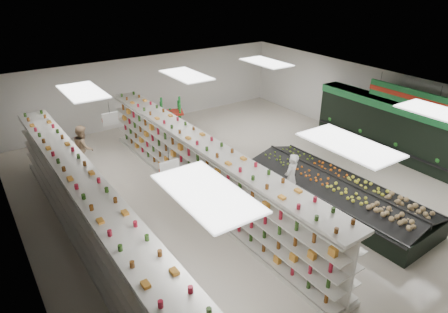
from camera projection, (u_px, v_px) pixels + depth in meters
floor at (246, 188)px, 13.89m from camera, size 16.00×16.00×0.00m
ceiling at (248, 100)px, 12.50m from camera, size 14.00×16.00×0.02m
wall_back at (147, 90)px, 19.17m from camera, size 14.00×0.02×3.20m
wall_left at (16, 213)px, 9.68m from camera, size 0.02×16.00×3.20m
wall_right at (381, 108)px, 16.71m from camera, size 0.02×16.00×3.20m
produce_wall_case at (404, 130)px, 15.51m from camera, size 0.93×8.00×2.20m
aisle_sign_near at (169, 169)px, 9.29m from camera, size 0.52×0.06×0.75m
aisle_sign_far at (110, 119)px, 12.28m from camera, size 0.52×0.06×0.75m
hortifruti_banner at (407, 96)px, 14.76m from camera, size 0.12×3.20×0.95m
gondola_left at (91, 220)px, 10.44m from camera, size 1.12×12.57×2.18m
gondola_center at (201, 172)px, 12.94m from camera, size 1.15×12.16×2.11m
produce_island at (336, 191)px, 12.88m from camera, size 2.55×6.37×0.94m
soda_endcap at (171, 114)px, 18.69m from camera, size 1.35×1.14×1.47m
shopper_main at (291, 178)px, 12.83m from camera, size 0.71×0.57×1.68m
shopper_background at (84, 147)px, 14.90m from camera, size 0.73×0.96×1.74m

